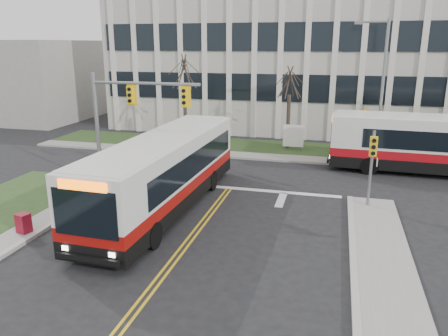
% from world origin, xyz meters
% --- Properties ---
extents(ground, '(120.00, 120.00, 0.00)m').
position_xyz_m(ground, '(0.00, 0.00, 0.00)').
color(ground, black).
rests_on(ground, ground).
extents(sidewalk_cross, '(44.00, 1.60, 0.14)m').
position_xyz_m(sidewalk_cross, '(5.00, 15.20, 0.07)').
color(sidewalk_cross, '#9E9B93').
rests_on(sidewalk_cross, ground).
extents(building_lawn, '(44.00, 5.00, 0.12)m').
position_xyz_m(building_lawn, '(5.00, 18.00, 0.06)').
color(building_lawn, '#28411C').
rests_on(building_lawn, ground).
extents(office_building, '(40.00, 16.00, 12.00)m').
position_xyz_m(office_building, '(5.00, 30.00, 6.00)').
color(office_building, '#B4AFA6').
rests_on(office_building, ground).
extents(building_annex, '(12.00, 12.00, 8.00)m').
position_xyz_m(building_annex, '(-26.00, 26.00, 4.00)').
color(building_annex, '#9E9B93').
rests_on(building_annex, ground).
extents(mast_arm_signal, '(6.11, 0.38, 6.20)m').
position_xyz_m(mast_arm_signal, '(-5.62, 7.16, 4.26)').
color(mast_arm_signal, slate).
rests_on(mast_arm_signal, ground).
extents(signal_pole_near, '(0.34, 0.39, 3.80)m').
position_xyz_m(signal_pole_near, '(7.20, 6.90, 2.50)').
color(signal_pole_near, slate).
rests_on(signal_pole_near, ground).
extents(signal_pole_far, '(0.34, 0.39, 3.80)m').
position_xyz_m(signal_pole_far, '(7.20, 15.40, 2.50)').
color(signal_pole_far, slate).
rests_on(signal_pole_far, ground).
extents(streetlight, '(2.15, 0.25, 9.20)m').
position_xyz_m(streetlight, '(8.03, 16.20, 5.19)').
color(streetlight, slate).
rests_on(streetlight, ground).
extents(directory_sign, '(1.50, 0.12, 2.00)m').
position_xyz_m(directory_sign, '(2.50, 17.50, 1.17)').
color(directory_sign, slate).
rests_on(directory_sign, ground).
extents(tree_left, '(1.80, 1.80, 7.70)m').
position_xyz_m(tree_left, '(-6.00, 18.00, 5.51)').
color(tree_left, '#42352B').
rests_on(tree_left, ground).
extents(tree_mid, '(1.80, 1.80, 6.82)m').
position_xyz_m(tree_mid, '(2.00, 18.20, 4.88)').
color(tree_mid, '#42352B').
rests_on(tree_mid, ground).
extents(bus_main, '(3.25, 13.07, 3.46)m').
position_xyz_m(bus_main, '(-2.26, 4.45, 1.73)').
color(bus_main, silver).
rests_on(bus_main, ground).
extents(bus_cross, '(13.06, 3.31, 3.45)m').
position_xyz_m(bus_cross, '(11.74, 14.00, 1.73)').
color(bus_cross, silver).
rests_on(bus_cross, ground).
extents(newspaper_box_red, '(0.59, 0.55, 0.95)m').
position_xyz_m(newspaper_box_red, '(-6.80, 0.07, 0.47)').
color(newspaper_box_red, maroon).
rests_on(newspaper_box_red, ground).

